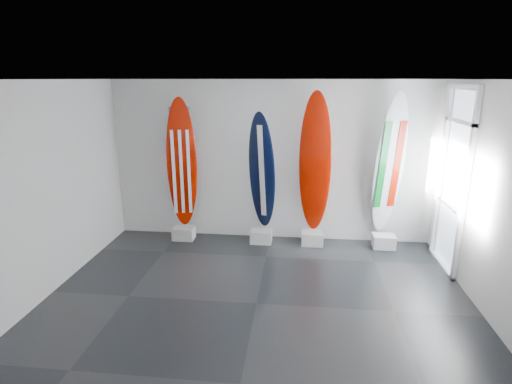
# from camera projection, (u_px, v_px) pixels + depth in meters

# --- Properties ---
(floor) EXTENTS (6.00, 6.00, 0.00)m
(floor) POSITION_uv_depth(u_px,v_px,m) (257.00, 304.00, 5.61)
(floor) COLOR black
(floor) RESTS_ON ground
(ceiling) EXTENTS (6.00, 6.00, 0.00)m
(ceiling) POSITION_uv_depth(u_px,v_px,m) (257.00, 79.00, 4.80)
(ceiling) COLOR white
(ceiling) RESTS_ON wall_back
(wall_back) EXTENTS (6.00, 0.00, 6.00)m
(wall_back) POSITION_uv_depth(u_px,v_px,m) (271.00, 162.00, 7.59)
(wall_back) COLOR silver
(wall_back) RESTS_ON ground
(wall_front) EXTENTS (6.00, 0.00, 6.00)m
(wall_front) POSITION_uv_depth(u_px,v_px,m) (218.00, 304.00, 2.81)
(wall_front) COLOR silver
(wall_front) RESTS_ON ground
(wall_left) EXTENTS (0.00, 5.00, 5.00)m
(wall_left) POSITION_uv_depth(u_px,v_px,m) (38.00, 193.00, 5.51)
(wall_left) COLOR silver
(wall_left) RESTS_ON ground
(wall_right) EXTENTS (0.00, 5.00, 5.00)m
(wall_right) POSITION_uv_depth(u_px,v_px,m) (503.00, 208.00, 4.89)
(wall_right) COLOR silver
(wall_right) RESTS_ON ground
(display_block_usa) EXTENTS (0.40, 0.30, 0.24)m
(display_block_usa) POSITION_uv_depth(u_px,v_px,m) (184.00, 233.00, 7.83)
(display_block_usa) COLOR silver
(display_block_usa) RESTS_ON floor
(surfboard_usa) EXTENTS (0.59, 0.32, 2.47)m
(surfboard_usa) POSITION_uv_depth(u_px,v_px,m) (182.00, 164.00, 7.56)
(surfboard_usa) COLOR #9B1000
(surfboard_usa) RESTS_ON display_block_usa
(display_block_navy) EXTENTS (0.40, 0.30, 0.24)m
(display_block_navy) POSITION_uv_depth(u_px,v_px,m) (261.00, 236.00, 7.68)
(display_block_navy) COLOR silver
(display_block_navy) RESTS_ON floor
(surfboard_navy) EXTENTS (0.59, 0.51, 2.23)m
(surfboard_navy) POSITION_uv_depth(u_px,v_px,m) (262.00, 172.00, 7.44)
(surfboard_navy) COLOR black
(surfboard_navy) RESTS_ON display_block_navy
(display_block_swiss) EXTENTS (0.40, 0.30, 0.24)m
(display_block_swiss) POSITION_uv_depth(u_px,v_px,m) (312.00, 238.00, 7.58)
(display_block_swiss) COLOR silver
(display_block_swiss) RESTS_ON floor
(surfboard_swiss) EXTENTS (0.62, 0.36, 2.59)m
(surfboard_swiss) POSITION_uv_depth(u_px,v_px,m) (315.00, 163.00, 7.29)
(surfboard_swiss) COLOR #9B1000
(surfboard_swiss) RESTS_ON display_block_swiss
(display_block_italy) EXTENTS (0.40, 0.30, 0.24)m
(display_block_italy) POSITION_uv_depth(u_px,v_px,m) (384.00, 241.00, 7.44)
(display_block_italy) COLOR silver
(display_block_italy) RESTS_ON floor
(surfboard_italy) EXTENTS (0.68, 0.55, 2.58)m
(surfboard_italy) POSITION_uv_depth(u_px,v_px,m) (389.00, 165.00, 7.16)
(surfboard_italy) COLOR white
(surfboard_italy) RESTS_ON display_block_italy
(wall_outlet) EXTENTS (0.09, 0.02, 0.13)m
(wall_outlet) POSITION_uv_depth(u_px,v_px,m) (149.00, 215.00, 8.14)
(wall_outlet) COLOR silver
(wall_outlet) RESTS_ON wall_back
(glass_door) EXTENTS (0.12, 1.16, 2.85)m
(glass_door) POSITION_uv_depth(u_px,v_px,m) (453.00, 182.00, 6.40)
(glass_door) COLOR white
(glass_door) RESTS_ON floor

